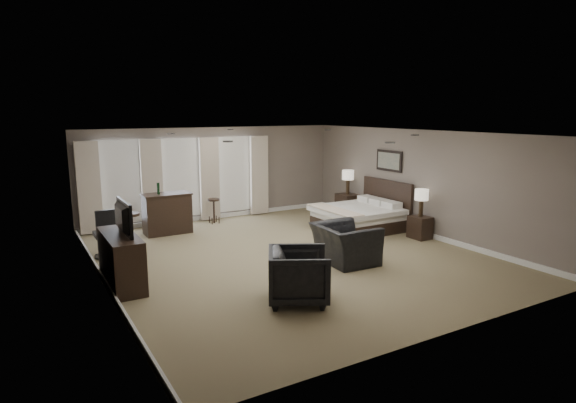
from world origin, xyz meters
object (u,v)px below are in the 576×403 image
lamp_near (421,203)px  bar_stool_right (214,211)px  armchair_near (345,237)px  nightstand_near (420,227)px  tv (119,231)px  desk_chair (106,233)px  bed (354,207)px  armchair_far (299,273)px  bar_stool_left (132,229)px  nightstand_far (347,205)px  lamp_far (348,182)px  dresser (121,260)px  bar_counter (167,213)px

lamp_near → bar_stool_right: (-3.72, 4.02, -0.53)m
armchair_near → nightstand_near: bearing=-74.0°
tv → desk_chair: tv is taller
bed → nightstand_near: (0.89, -1.45, -0.35)m
armchair_far → bar_stool_left: (-1.57, 4.73, -0.10)m
bed → nightstand_far: size_ratio=2.96×
armchair_far → desk_chair: (-2.23, 4.10, 0.05)m
bed → bar_stool_left: bed is taller
bar_stool_left → bar_stool_right: bar_stool_left is taller
nightstand_near → lamp_near: bearing=0.0°
lamp_near → armchair_far: bearing=-157.8°
nightstand_near → desk_chair: size_ratio=0.51×
armchair_near → desk_chair: size_ratio=1.14×
tv → armchair_near: (4.20, -0.93, -0.47)m
lamp_far → armchair_far: size_ratio=0.73×
armchair_far → bar_stool_left: armchair_far is taller
lamp_far → dresser: (-6.92, -2.57, -0.54)m
bar_counter → desk_chair: size_ratio=1.11×
lamp_near → armchair_far: size_ratio=0.69×
lamp_near → bar_counter: 6.27m
nightstand_near → lamp_near: (0.00, 0.00, 0.60)m
bar_counter → bar_stool_left: (-1.03, -0.72, -0.13)m
bar_counter → bed: bearing=-26.4°
lamp_far → bar_counter: bearing=172.6°
nightstand_far → lamp_far: (0.00, 0.00, 0.68)m
dresser → nightstand_near: bearing=-2.7°
bar_stool_right → tv: bearing=-130.9°
tv → armchair_near: tv is taller
nightstand_near → armchair_near: 2.79m
tv → bar_counter: tv is taller
bed → nightstand_near: 1.74m
nightstand_near → lamp_far: lamp_far is taller
dresser → armchair_far: armchair_far is taller
lamp_far → armchair_far: bearing=-133.9°
dresser → tv: 0.53m
nightstand_far → bed: bearing=-121.5°
nightstand_near → desk_chair: (-6.83, 2.22, 0.26)m
bed → lamp_near: bed is taller
bed → desk_chair: size_ratio=1.83×
nightstand_far → armchair_far: armchair_far is taller
nightstand_near → dresser: dresser is taller
nightstand_near → bar_counter: bearing=145.3°
tv → armchair_far: size_ratio=1.06×
desk_chair → nightstand_near: bearing=161.3°
armchair_near → armchair_far: size_ratio=1.25×
tv → desk_chair: size_ratio=0.96×
lamp_far → bed: bearing=-121.5°
nightstand_near → tv: tv is taller
bed → bar_counter: 4.76m
nightstand_far → armchair_near: armchair_near is taller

